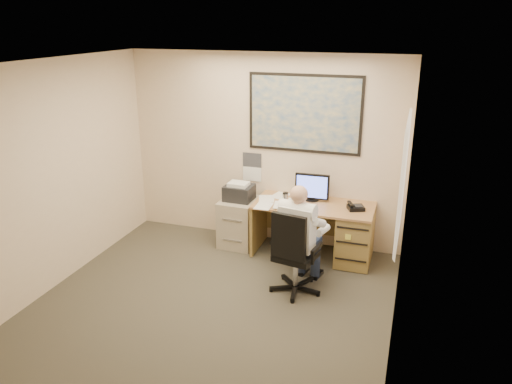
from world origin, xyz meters
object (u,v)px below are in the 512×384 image
(desk, at_px, (338,228))
(office_chair, at_px, (296,269))
(person, at_px, (297,239))
(filing_cabinet, at_px, (239,218))

(desk, bearing_deg, office_chair, -106.53)
(office_chair, bearing_deg, desk, 83.86)
(person, bearing_deg, desk, 82.56)
(desk, bearing_deg, filing_cabinet, 179.50)
(desk, relative_size, filing_cabinet, 1.69)
(desk, distance_m, office_chair, 1.12)
(filing_cabinet, height_order, office_chair, office_chair)
(office_chair, height_order, person, person)
(filing_cabinet, bearing_deg, desk, 1.47)
(desk, distance_m, person, 1.06)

